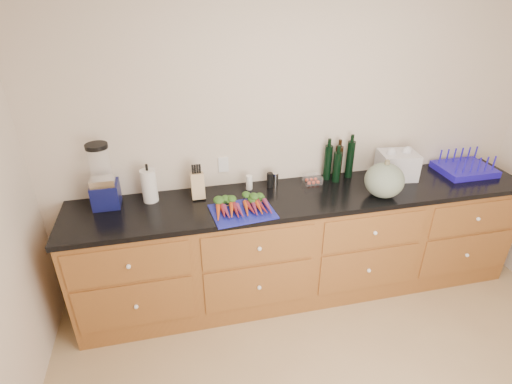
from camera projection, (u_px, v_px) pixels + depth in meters
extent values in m
cube|color=beige|center=(296.00, 136.00, 3.21)|extent=(4.10, 0.05, 2.60)
cube|color=brown|center=(303.00, 245.00, 3.33)|extent=(3.60, 0.60, 0.90)
cube|color=brown|center=(129.00, 265.00, 2.68)|extent=(0.82, 0.01, 0.28)
sphere|color=white|center=(128.00, 267.00, 2.66)|extent=(0.03, 0.03, 0.03)
cube|color=brown|center=(136.00, 305.00, 2.84)|extent=(0.82, 0.01, 0.38)
sphere|color=white|center=(136.00, 307.00, 2.83)|extent=(0.03, 0.03, 0.03)
cube|color=brown|center=(259.00, 247.00, 2.85)|extent=(0.82, 0.01, 0.28)
sphere|color=white|center=(260.00, 249.00, 2.84)|extent=(0.03, 0.03, 0.03)
cube|color=brown|center=(259.00, 286.00, 3.02)|extent=(0.82, 0.01, 0.38)
sphere|color=white|center=(259.00, 288.00, 3.01)|extent=(0.03, 0.03, 0.03)
cube|color=brown|center=(374.00, 232.00, 3.03)|extent=(0.82, 0.01, 0.28)
sphere|color=white|center=(375.00, 233.00, 3.01)|extent=(0.03, 0.03, 0.03)
cube|color=brown|center=(368.00, 269.00, 3.20)|extent=(0.82, 0.01, 0.38)
sphere|color=white|center=(369.00, 271.00, 3.18)|extent=(0.03, 0.03, 0.03)
cube|color=brown|center=(477.00, 218.00, 3.20)|extent=(0.82, 0.01, 0.28)
sphere|color=white|center=(478.00, 219.00, 3.19)|extent=(0.03, 0.03, 0.03)
cube|color=brown|center=(466.00, 254.00, 3.37)|extent=(0.82, 0.01, 0.38)
sphere|color=white|center=(467.00, 255.00, 3.36)|extent=(0.03, 0.03, 0.03)
cube|color=black|center=(306.00, 196.00, 3.11)|extent=(3.64, 0.62, 0.04)
cube|color=#161A94|center=(243.00, 212.00, 2.85)|extent=(0.47, 0.37, 0.01)
cone|color=#C04316|center=(219.00, 213.00, 2.79)|extent=(0.04, 0.18, 0.04)
cone|color=maroon|center=(223.00, 212.00, 2.80)|extent=(0.04, 0.18, 0.04)
cone|color=#78254B|center=(227.00, 212.00, 2.80)|extent=(0.04, 0.18, 0.04)
cone|color=#C04316|center=(231.00, 211.00, 2.81)|extent=(0.04, 0.18, 0.04)
cone|color=maroon|center=(235.00, 211.00, 2.81)|extent=(0.04, 0.18, 0.04)
cone|color=#78254B|center=(239.00, 210.00, 2.82)|extent=(0.04, 0.18, 0.04)
ellipsoid|color=#274D19|center=(226.00, 201.00, 2.92)|extent=(0.18, 0.11, 0.05)
cone|color=#C04316|center=(247.00, 209.00, 2.83)|extent=(0.04, 0.18, 0.04)
cone|color=maroon|center=(251.00, 209.00, 2.84)|extent=(0.04, 0.18, 0.04)
cone|color=#78254B|center=(255.00, 208.00, 2.84)|extent=(0.04, 0.18, 0.04)
cone|color=#C04316|center=(259.00, 208.00, 2.85)|extent=(0.04, 0.18, 0.04)
cone|color=maroon|center=(263.00, 208.00, 2.85)|extent=(0.04, 0.18, 0.04)
cone|color=#78254B|center=(267.00, 207.00, 2.86)|extent=(0.04, 0.18, 0.04)
ellipsoid|color=#274D19|center=(253.00, 198.00, 2.96)|extent=(0.18, 0.11, 0.05)
ellipsoid|color=#5D6F5C|center=(384.00, 180.00, 3.01)|extent=(0.29, 0.29, 0.27)
cube|color=#10134B|center=(106.00, 194.00, 2.90)|extent=(0.19, 0.19, 0.18)
cube|color=silver|center=(103.00, 182.00, 2.82)|extent=(0.17, 0.11, 0.06)
cylinder|color=white|center=(100.00, 165.00, 2.79)|extent=(0.15, 0.15, 0.25)
cylinder|color=black|center=(96.00, 146.00, 2.72)|extent=(0.15, 0.15, 0.03)
cylinder|color=white|center=(149.00, 186.00, 2.95)|extent=(0.11, 0.11, 0.25)
cube|color=tan|center=(198.00, 186.00, 3.01)|extent=(0.10, 0.10, 0.19)
cylinder|color=white|center=(249.00, 182.00, 3.14)|extent=(0.05, 0.05, 0.12)
cylinder|color=black|center=(270.00, 180.00, 3.18)|extent=(0.05, 0.05, 0.12)
cylinder|color=silver|center=(275.00, 180.00, 3.18)|extent=(0.05, 0.05, 0.12)
cube|color=white|center=(313.00, 179.00, 3.25)|extent=(0.14, 0.11, 0.07)
cylinder|color=black|center=(328.00, 163.00, 3.27)|extent=(0.06, 0.06, 0.29)
cylinder|color=black|center=(338.00, 162.00, 3.30)|extent=(0.06, 0.06, 0.27)
cylinder|color=black|center=(350.00, 159.00, 3.30)|extent=(0.06, 0.06, 0.31)
cylinder|color=black|center=(337.00, 167.00, 3.24)|extent=(0.06, 0.06, 0.25)
cube|color=#2215BE|center=(464.00, 169.00, 3.44)|extent=(0.44, 0.35, 0.06)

